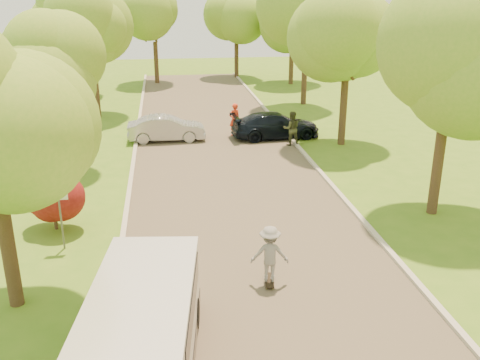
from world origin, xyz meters
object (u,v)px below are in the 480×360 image
minivan (142,333)px  dark_sedan (275,125)px  skateboarder (270,254)px  person_olive (292,129)px  person_striped (235,120)px  longboard (269,280)px  street_sign (59,202)px  silver_sedan (167,128)px

minivan → dark_sedan: 19.01m
skateboarder → person_olive: person_olive is taller
skateboarder → person_striped: size_ratio=0.90×
longboard → person_olive: (3.72, 13.10, 0.79)m
street_sign → skateboarder: size_ratio=1.37×
silver_sedan → person_striped: (3.67, 0.55, 0.22)m
longboard → person_olive: person_olive is taller
longboard → skateboarder: bearing=94.7°
skateboarder → person_striped: bearing=-85.9°
minivan → silver_sedan: size_ratio=1.36×
minivan → skateboarder: (3.28, 3.21, -0.13)m
skateboarder → street_sign: bearing=-18.3°
street_sign → silver_sedan: (3.34, 11.95, -0.90)m
silver_sedan → dark_sedan: size_ratio=0.85×
dark_sedan → skateboarder: 15.00m
street_sign → silver_sedan: size_ratio=0.54×
street_sign → person_striped: bearing=60.7°
street_sign → silver_sedan: 12.44m
street_sign → skateboarder: street_sign is taller
minivan → skateboarder: size_ratio=3.44×
dark_sedan → person_striped: bearing=65.4°
street_sign → dark_sedan: 14.86m
street_sign → longboard: street_sign is taller
street_sign → skateboarder: (5.88, -2.94, -0.66)m
person_striped → person_olive: person_striped is taller
longboard → person_striped: size_ratio=0.48×
skateboarder → person_striped: (1.12, 15.44, -0.02)m
silver_sedan → skateboarder: size_ratio=2.52×
street_sign → dark_sedan: street_sign is taller
minivan → longboard: 4.69m
silver_sedan → person_striped: bearing=-81.6°
dark_sedan → skateboarder: size_ratio=2.95×
minivan → person_striped: 19.16m
minivan → silver_sedan: bearing=94.8°
skateboarder → person_olive: (3.72, 13.10, -0.02)m
minivan → person_olive: 17.75m
dark_sedan → longboard: dark_sedan is taller
silver_sedan → longboard: bearing=-170.4°
silver_sedan → person_olive: bearing=-106.0°
dark_sedan → person_striped: 2.25m
dark_sedan → skateboarder: bearing=163.6°
skateboarder → silver_sedan: bearing=-72.0°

